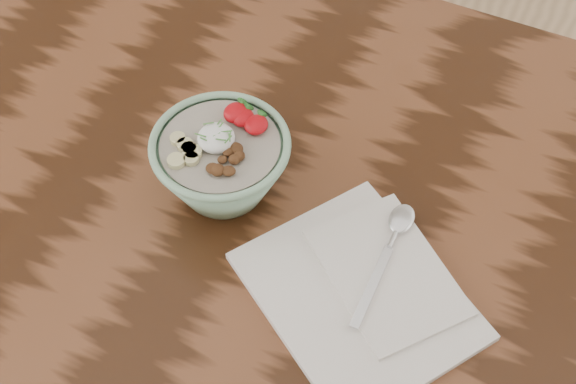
# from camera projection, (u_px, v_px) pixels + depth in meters

# --- Properties ---
(table) EXTENTS (1.60, 0.90, 0.75)m
(table) POSITION_uv_depth(u_px,v_px,m) (246.00, 220.00, 1.12)
(table) COLOR #321A0C
(table) RESTS_ON ground
(breakfast_bowl) EXTENTS (0.17, 0.17, 0.11)m
(breakfast_bowl) POSITION_uv_depth(u_px,v_px,m) (222.00, 162.00, 0.99)
(breakfast_bowl) COLOR #86B591
(breakfast_bowl) RESTS_ON table
(napkin) EXTENTS (0.33, 0.32, 0.02)m
(napkin) POSITION_uv_depth(u_px,v_px,m) (364.00, 291.00, 0.94)
(napkin) COLOR white
(napkin) RESTS_ON table
(spoon) EXTENTS (0.03, 0.18, 0.01)m
(spoon) POSITION_uv_depth(u_px,v_px,m) (395.00, 235.00, 0.97)
(spoon) COLOR silver
(spoon) RESTS_ON napkin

